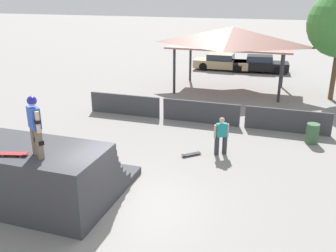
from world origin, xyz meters
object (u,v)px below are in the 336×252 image
object	(u,v)px
skateboard_on_deck	(14,154)
bystander_walking	(221,134)
parked_car_black	(260,64)
skateboard_on_ground	(191,154)
trash_bin	(312,134)
parked_car_tan	(222,62)
skater_on_deck	(35,122)

from	to	relation	value
skateboard_on_deck	bystander_walking	bearing A→B (deg)	36.85
skateboard_on_deck	parked_car_black	bearing A→B (deg)	62.96
bystander_walking	skateboard_on_ground	world-z (taller)	bystander_walking
trash_bin	parked_car_tan	xyz separation A→B (m)	(-6.48, 14.12, 0.18)
skater_on_deck	bystander_walking	world-z (taller)	skater_on_deck
skateboard_on_deck	skateboard_on_ground	bearing A→B (deg)	41.63
skater_on_deck	parked_car_black	distance (m)	22.79
trash_bin	parked_car_black	distance (m)	14.67
skateboard_on_deck	skateboard_on_ground	distance (m)	6.73
skateboard_on_ground	parked_car_tan	world-z (taller)	parked_car_tan
skateboard_on_deck	parked_car_black	distance (m)	23.02
bystander_walking	trash_bin	world-z (taller)	bystander_walking
bystander_walking	skater_on_deck	bearing A→B (deg)	23.30
skateboard_on_deck	skater_on_deck	bearing A→B (deg)	-0.26
trash_bin	parked_car_black	world-z (taller)	parked_car_black
parked_car_tan	parked_car_black	bearing A→B (deg)	2.61
skateboard_on_deck	trash_bin	xyz separation A→B (m)	(7.97, 8.27, -1.49)
skateboard_on_deck	skateboard_on_ground	world-z (taller)	skateboard_on_deck
bystander_walking	parked_car_tan	world-z (taller)	bystander_walking
trash_bin	skateboard_on_deck	bearing A→B (deg)	-133.93
skateboard_on_deck	parked_car_black	size ratio (longest dim) A/B	0.19
skater_on_deck	trash_bin	distance (m)	11.16
skater_on_deck	skateboard_on_ground	bearing A→B (deg)	96.14
parked_car_black	parked_car_tan	bearing A→B (deg)	177.64
skateboard_on_ground	trash_bin	xyz separation A→B (m)	(4.48, 2.83, 0.37)
parked_car_black	skater_on_deck	bearing A→B (deg)	-104.71
parked_car_tan	skateboard_on_deck	bearing A→B (deg)	-93.71
bystander_walking	parked_car_tan	bearing A→B (deg)	-112.05
parked_car_tan	skateboard_on_ground	bearing A→B (deg)	-83.17
skater_on_deck	bystander_walking	xyz separation A→B (m)	(3.90, 5.76, -1.97)
skater_on_deck	bystander_walking	bearing A→B (deg)	90.37
trash_bin	parked_car_tan	distance (m)	15.54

